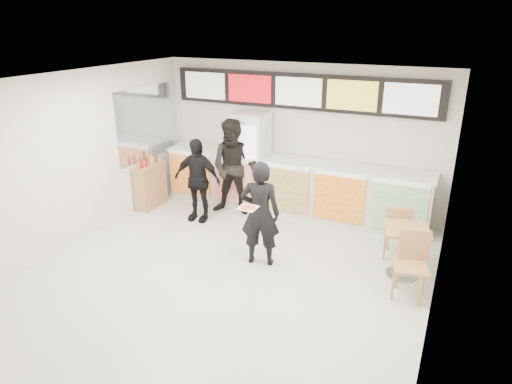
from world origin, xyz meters
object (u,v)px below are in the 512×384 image
Objects in this scene: condiment_ledge at (150,186)px; drinks_fridge at (250,160)px; service_counter at (291,186)px; customer_main at (260,214)px; customer_mid at (197,180)px; cafe_table at (405,243)px; customer_left at (234,168)px.

drinks_fridge is at bearing 27.88° from condiment_ledge.
service_counter is 3.17× the size of customer_main.
condiment_ledge is at bearing -35.07° from customer_main.
customer_main is 2.13m from customer_mid.
customer_main is at bearing -34.13° from customer_mid.
cafe_table is 5.36m from condiment_ledge.
drinks_fridge is at bearing 58.05° from customer_mid.
service_counter is at bearing -0.99° from drinks_fridge.
drinks_fridge is 0.57m from customer_left.
drinks_fridge reaches higher than customer_main.
service_counter is at bearing 17.14° from customer_left.
service_counter is 2.24m from customer_main.
cafe_table is at bearing -11.28° from customer_mid.
cafe_table is (2.20, 0.56, -0.31)m from customer_main.
customer_left reaches higher than customer_mid.
drinks_fridge is 1.01× the size of customer_left.
drinks_fridge is 3.84m from cafe_table.
condiment_ledge is (-2.82, -0.98, -0.10)m from service_counter.
service_counter is 2.82× the size of customer_left.
customer_left is 1.14× the size of cafe_table.
customer_main is 0.89× the size of customer_left.
condiment_ledge reaches higher than cafe_table.
cafe_table is at bearing -7.08° from condiment_ledge.
cafe_table is at bearing -179.55° from customer_main.
condiment_ledge is (-5.32, 0.66, -0.10)m from cafe_table.
drinks_fridge reaches higher than cafe_table.
customer_mid is 0.96× the size of cafe_table.
customer_mid is (-1.54, -1.13, 0.26)m from service_counter.
customer_mid is at bearing -142.05° from customer_left.
service_counter is 1.93m from customer_mid.
customer_mid reaches higher than service_counter.
customer_left reaches higher than service_counter.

